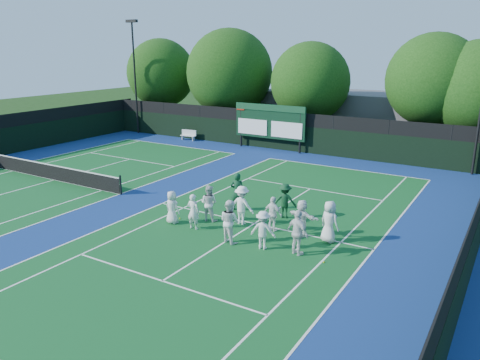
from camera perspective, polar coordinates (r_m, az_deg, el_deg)
The scene contains 31 objects.
ground at distance 20.67m, azimuth 0.39°, elevation -6.21°, with size 120.00×120.00×0.00m, color black.
court_apron at distance 24.81m, azimuth -10.36°, elevation -2.64°, with size 34.00×32.00×0.01m, color navy.
near_court at distance 21.47m, azimuth 1.77°, elevation -5.33°, with size 11.05×23.85×0.01m.
left_court at distance 30.55m, azimuth -21.67°, elevation 0.01°, with size 11.05×23.85×0.01m.
back_fence at distance 36.65m, azimuth 5.31°, elevation 5.73°, with size 34.00×0.08×3.00m.
divider_fence_right at distance 18.57m, azimuth 26.84°, elevation -6.13°, with size 0.08×32.00×3.00m.
scoreboard at distance 36.61m, azimuth 3.62°, elevation 7.08°, with size 6.00×0.21×3.55m.
clubhouse at distance 42.51m, azimuth 15.08°, elevation 7.54°, with size 18.00×6.00×4.00m, color #57575C.
light_pole_left at distance 44.57m, azimuth -12.77°, elevation 13.61°, with size 1.20×0.30×10.12m.
tennis_net at distance 30.43m, azimuth -21.76°, elevation 0.89°, with size 11.30×0.10×1.10m.
bench at distance 40.88m, azimuth -6.29°, elevation 5.52°, with size 1.45×0.51×0.90m.
tree_a at distance 47.49m, azimuth -9.38°, elevation 12.52°, with size 6.61×6.61×8.63m.
tree_b at distance 42.74m, azimuth -1.08°, elevation 12.69°, with size 7.68×7.68×9.43m.
tree_c at distance 39.14m, azimuth 8.80°, elevation 11.49°, with size 6.41×6.41×8.27m.
tree_d at distance 36.53m, azimuth 22.71°, elevation 10.91°, with size 6.58×6.58×8.83m.
tennis_ball_0 at distance 22.19m, azimuth -7.36°, elevation -4.67°, with size 0.07×0.07×0.07m, color #AEC517.
tennis_ball_2 at distance 18.02m, azimuth 10.18°, elevation -9.83°, with size 0.07×0.07×0.07m, color #AEC517.
tennis_ball_3 at distance 23.35m, azimuth -5.49°, elevation -3.56°, with size 0.07×0.07×0.07m, color #AEC517.
tennis_ball_5 at distance 20.10m, azimuth 2.67°, elevation -6.78°, with size 0.07×0.07×0.07m, color #AEC517.
player_front_0 at distance 21.50m, azimuth -8.28°, elevation -3.32°, with size 0.75×0.49×1.53m, color silver.
player_front_1 at distance 20.71m, azimuth -5.71°, elevation -3.86°, with size 0.59×0.39×1.62m, color white.
player_front_2 at distance 19.22m, azimuth -1.27°, elevation -5.04°, with size 0.89×0.69×1.82m, color white.
player_front_3 at distance 18.65m, azimuth 2.82°, elevation -6.12°, with size 1.03×0.59×1.59m, color silver.
player_front_4 at distance 18.21m, azimuth 7.07°, elevation -6.40°, with size 1.06×0.44×1.82m, color silver.
player_back_0 at distance 21.62m, azimuth -3.81°, elevation -2.82°, with size 0.83×0.64×1.70m, color silver.
player_back_1 at distance 21.14m, azimuth 0.24°, elevation -3.09°, with size 1.16×0.67×1.80m, color white.
player_back_2 at distance 20.43m, azimuth 4.04°, elevation -4.17°, with size 0.92×0.38×1.57m, color white.
player_back_3 at distance 20.08m, azimuth 7.55°, elevation -4.59°, with size 1.48×0.47×1.60m, color white.
player_back_4 at distance 19.59m, azimuth 10.83°, elevation -5.01°, with size 0.86×0.56×1.76m, color silver.
coach_left at distance 22.92m, azimuth -0.34°, elevation -1.43°, with size 0.70×0.46×1.91m, color #103D23.
coach_right at distance 22.05m, azimuth 5.49°, elevation -2.54°, with size 1.08×0.62×1.67m, color #103B1E.
Camera 1 is at (9.88, -16.41, 7.78)m, focal length 35.00 mm.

